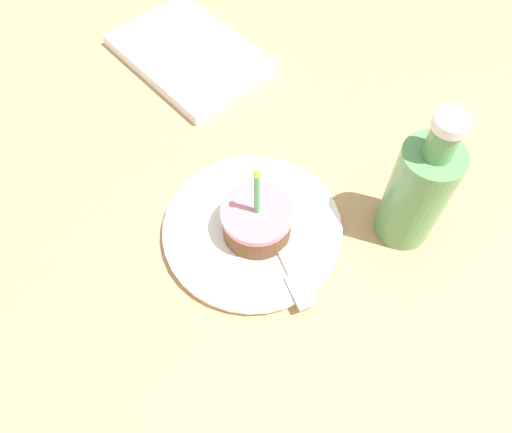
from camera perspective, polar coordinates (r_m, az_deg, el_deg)
The scene contains 6 objects.
ground_plane at distance 0.67m, azimuth -0.39°, elevation -2.76°, with size 2.40×2.40×0.04m.
plate at distance 0.64m, azimuth -0.00°, elevation -1.44°, with size 0.23×0.23×0.02m.
cake_slice at distance 0.61m, azimuth 0.16°, elevation -0.42°, with size 0.09×0.09×0.13m.
fork at distance 0.61m, azimuth 3.20°, elevation -4.42°, with size 0.17×0.08×0.00m.
bottle at distance 0.61m, azimuth 18.02°, elevation 2.79°, with size 0.07×0.07×0.21m.
marble_board at distance 0.86m, azimuth -7.67°, elevation 17.91°, with size 0.24×0.17×0.02m.
Camera 1 is at (-0.24, 0.21, 0.57)m, focal length 35.00 mm.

